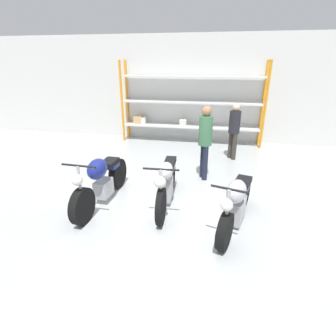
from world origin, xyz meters
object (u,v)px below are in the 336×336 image
(motorcycle_blue, at_px, (101,181))
(person_browsing, at_px, (234,127))
(person_near_rack, at_px, (205,137))
(motorcycle_white, at_px, (167,182))
(motorcycle_silver, at_px, (236,203))
(shelving_rack, at_px, (186,105))

(motorcycle_blue, xyz_separation_m, person_browsing, (2.69, 3.25, 0.46))
(motorcycle_blue, xyz_separation_m, person_near_rack, (1.95, 1.64, 0.57))
(motorcycle_blue, xyz_separation_m, motorcycle_white, (1.30, 0.23, -0.02))
(motorcycle_white, bearing_deg, motorcycle_silver, 65.45)
(shelving_rack, relative_size, motorcycle_white, 2.30)
(shelving_rack, bearing_deg, motorcycle_silver, -73.02)
(motorcycle_white, xyz_separation_m, motorcycle_silver, (1.34, -0.53, -0.03))
(person_browsing, bearing_deg, motorcycle_blue, 14.75)
(person_browsing, bearing_deg, person_near_rack, 29.72)
(motorcycle_white, relative_size, person_near_rack, 1.19)
(motorcycle_blue, bearing_deg, person_near_rack, 132.91)
(person_near_rack, bearing_deg, motorcycle_blue, 18.26)
(motorcycle_white, relative_size, motorcycle_silver, 1.07)
(shelving_rack, distance_m, motorcycle_silver, 5.36)
(shelving_rack, height_order, motorcycle_blue, shelving_rack)
(motorcycle_blue, bearing_deg, person_browsing, 143.26)
(shelving_rack, xyz_separation_m, motorcycle_silver, (1.54, -5.06, -0.89))
(motorcycle_silver, height_order, person_browsing, person_browsing)
(motorcycle_silver, bearing_deg, motorcycle_blue, -80.76)
(motorcycle_white, height_order, person_browsing, person_browsing)
(shelving_rack, relative_size, person_near_rack, 2.73)
(motorcycle_blue, xyz_separation_m, motorcycle_silver, (2.64, -0.30, -0.05))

